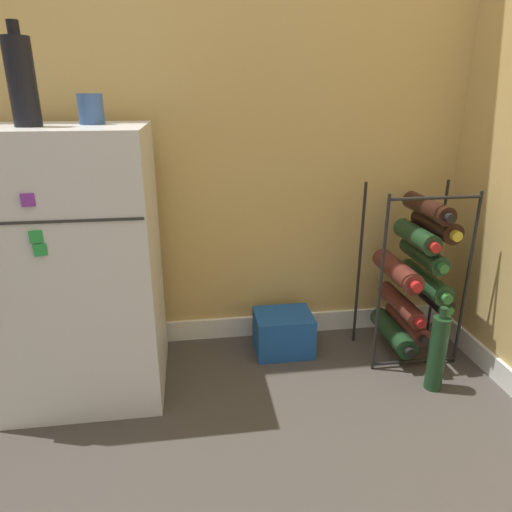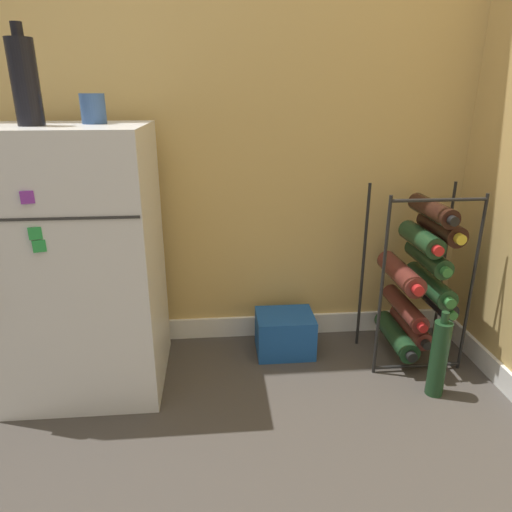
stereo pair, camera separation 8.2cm
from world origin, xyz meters
name	(u,v)px [view 1 (the left image)]	position (x,y,z in m)	size (l,w,h in m)	color
ground_plane	(233,428)	(0.00, 0.00, 0.00)	(14.00, 14.00, 0.00)	#423D38
wall_back	(211,29)	(0.00, 0.63, 1.24)	(7.03, 0.07, 2.50)	tan
mini_fridge	(76,267)	(-0.50, 0.32, 0.46)	(0.54, 0.48, 0.93)	silver
wine_rack	(415,275)	(0.76, 0.36, 0.34)	(0.35, 0.33, 0.70)	black
soda_box	(283,332)	(0.25, 0.44, 0.08)	(0.23, 0.19, 0.17)	#194C9E
fridge_top_cup	(91,109)	(-0.40, 0.36, 0.98)	(0.08, 0.08, 0.09)	#335184
fridge_top_bottle	(22,81)	(-0.56, 0.27, 1.06)	(0.08, 0.08, 0.28)	black
loose_bottle_floor	(437,353)	(0.75, 0.11, 0.15)	(0.06, 0.06, 0.33)	#19381E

